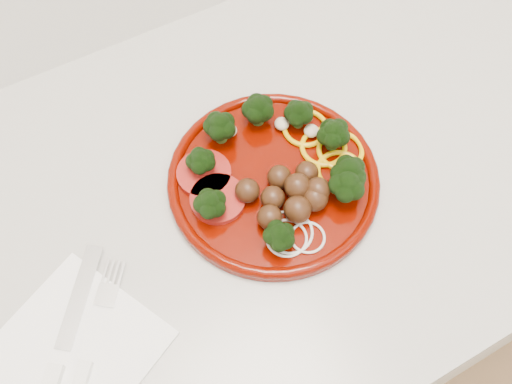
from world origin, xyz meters
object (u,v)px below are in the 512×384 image
napkin (74,350)px  fork (81,379)px  plate (276,174)px  knife (55,371)px

napkin → fork: fork is taller
plate → knife: size_ratio=1.38×
plate → fork: (-0.30, -0.11, -0.01)m
napkin → knife: knife is taller
napkin → knife: 0.03m
plate → napkin: plate is taller
plate → fork: plate is taller
plate → knife: (-0.32, -0.09, -0.01)m
napkin → fork: bearing=-94.5°
plate → knife: plate is taller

